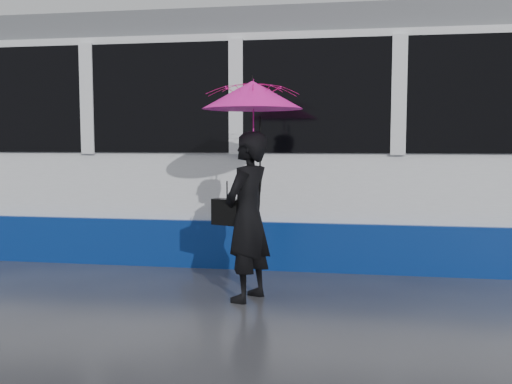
# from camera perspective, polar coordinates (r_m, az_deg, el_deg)

# --- Properties ---
(ground) EXTENTS (90.00, 90.00, 0.00)m
(ground) POSITION_cam_1_polar(r_m,az_deg,el_deg) (6.16, -0.55, -10.40)
(ground) COLOR #27272B
(ground) RESTS_ON ground
(rails) EXTENTS (34.00, 1.51, 0.02)m
(rails) POSITION_cam_1_polar(r_m,az_deg,el_deg) (8.57, 2.35, -5.91)
(rails) COLOR #3F3D38
(rails) RESTS_ON ground
(tram) EXTENTS (26.00, 2.56, 3.35)m
(tram) POSITION_cam_1_polar(r_m,az_deg,el_deg) (8.40, 3.03, 5.04)
(tram) COLOR white
(tram) RESTS_ON ground
(woman) EXTENTS (0.62, 0.74, 1.75)m
(woman) POSITION_cam_1_polar(r_m,az_deg,el_deg) (5.87, -0.85, -2.48)
(woman) COLOR black
(woman) RESTS_ON ground
(umbrella) EXTENTS (1.32, 1.32, 1.18)m
(umbrella) POSITION_cam_1_polar(r_m,az_deg,el_deg) (5.81, -0.37, 7.73)
(umbrella) COLOR #DA1279
(umbrella) RESTS_ON ground
(handbag) EXTENTS (0.34, 0.24, 0.45)m
(handbag) POSITION_cam_1_polar(r_m,az_deg,el_deg) (5.92, -2.91, -2.00)
(handbag) COLOR black
(handbag) RESTS_ON ground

